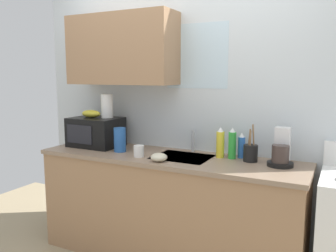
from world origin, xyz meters
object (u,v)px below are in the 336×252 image
object	(u,v)px
dish_soap_bottle_green	(232,144)
microwave	(96,132)
utensil_crock	(251,153)
banana_bunch	(91,114)
mug_white	(139,151)
paper_towel_roll	(107,106)
coffee_maker	(281,151)
dish_soap_bottle_yellow	(220,143)
dish_soap_bottle_blue	(241,146)
small_bowl	(159,157)
cereal_canister	(120,140)

from	to	relation	value
dish_soap_bottle_green	microwave	bearing A→B (deg)	-175.73
utensil_crock	dish_soap_bottle_green	bearing A→B (deg)	170.87
banana_bunch	mug_white	bearing A→B (deg)	-16.56
paper_towel_roll	dish_soap_bottle_green	size ratio (longest dim) A/B	0.88
banana_bunch	paper_towel_roll	xyz separation A→B (m)	(0.15, 0.05, 0.08)
paper_towel_roll	coffee_maker	size ratio (longest dim) A/B	0.79
microwave	paper_towel_roll	distance (m)	0.27
dish_soap_bottle_yellow	coffee_maker	bearing A→B (deg)	-4.07
coffee_maker	dish_soap_bottle_blue	world-z (taller)	coffee_maker
dish_soap_bottle_yellow	dish_soap_bottle_blue	bearing A→B (deg)	22.06
utensil_crock	paper_towel_roll	bearing A→B (deg)	-179.15
small_bowl	microwave	bearing A→B (deg)	162.93
small_bowl	coffee_maker	bearing A→B (deg)	19.66
dish_soap_bottle_green	dish_soap_bottle_yellow	bearing A→B (deg)	-178.86
microwave	dish_soap_bottle_yellow	size ratio (longest dim) A/B	1.86
microwave	cereal_canister	size ratio (longest dim) A/B	2.18
microwave	coffee_maker	bearing A→B (deg)	2.05
cereal_canister	utensil_crock	world-z (taller)	utensil_crock
coffee_maker	cereal_canister	size ratio (longest dim) A/B	1.33
coffee_maker	microwave	bearing A→B (deg)	-177.95
microwave	paper_towel_roll	size ratio (longest dim) A/B	2.09
dish_soap_bottle_green	mug_white	xyz separation A→B (m)	(-0.70, -0.28, -0.07)
cereal_canister	small_bowl	world-z (taller)	cereal_canister
coffee_maker	utensil_crock	bearing A→B (deg)	177.13
dish_soap_bottle_blue	small_bowl	size ratio (longest dim) A/B	1.58
small_bowl	dish_soap_bottle_blue	bearing A→B (deg)	37.09
mug_white	utensil_crock	bearing A→B (deg)	16.94
banana_bunch	cereal_canister	world-z (taller)	banana_bunch
dish_soap_bottle_yellow	utensil_crock	world-z (taller)	utensil_crock
cereal_canister	mug_white	xyz separation A→B (m)	(0.25, -0.09, -0.06)
banana_bunch	dish_soap_bottle_blue	distance (m)	1.42
microwave	coffee_maker	world-z (taller)	coffee_maker
mug_white	dish_soap_bottle_yellow	bearing A→B (deg)	25.22
dish_soap_bottle_yellow	dish_soap_bottle_blue	distance (m)	0.17
microwave	dish_soap_bottle_green	distance (m)	1.29
dish_soap_bottle_yellow	microwave	bearing A→B (deg)	-175.47
coffee_maker	mug_white	bearing A→B (deg)	-167.08
microwave	mug_white	world-z (taller)	microwave
dish_soap_bottle_yellow	dish_soap_bottle_green	distance (m)	0.10
microwave	cereal_canister	world-z (taller)	microwave
dish_soap_bottle_blue	cereal_canister	world-z (taller)	cereal_canister
banana_bunch	dish_soap_bottle_blue	world-z (taller)	banana_bunch
paper_towel_roll	utensil_crock	bearing A→B (deg)	0.85
dish_soap_bottle_green	cereal_canister	xyz separation A→B (m)	(-0.95, -0.19, -0.01)
mug_white	utensil_crock	size ratio (longest dim) A/B	0.33
banana_bunch	utensil_crock	xyz separation A→B (m)	(1.49, 0.07, -0.23)
coffee_maker	dish_soap_bottle_green	size ratio (longest dim) A/B	1.12
small_bowl	utensil_crock	bearing A→B (deg)	26.81
microwave	dish_soap_bottle_green	bearing A→B (deg)	4.27
microwave	coffee_maker	distance (m)	1.67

